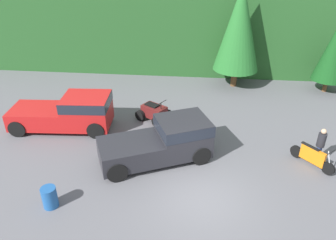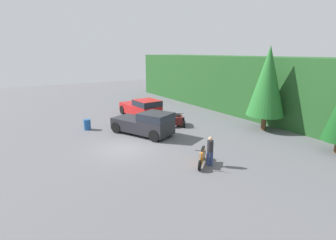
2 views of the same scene
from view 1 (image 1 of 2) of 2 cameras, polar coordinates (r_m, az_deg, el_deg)
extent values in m
plane|color=#5B5B60|center=(13.58, 5.91, -13.25)|extent=(80.00, 80.00, 0.00)
cube|color=#235123|center=(26.78, 6.55, 15.67)|extent=(44.00, 6.00, 5.94)
cylinder|color=brown|center=(23.46, 11.42, 7.31)|extent=(0.42, 0.42, 1.25)
cone|color=#236628|center=(22.44, 12.31, 15.54)|extent=(3.05, 3.05, 5.69)
cylinder|color=brown|center=(24.59, 25.69, 5.46)|extent=(0.29, 0.29, 0.86)
cone|color=#144719|center=(23.85, 26.92, 10.67)|extent=(2.09, 2.09, 3.90)
cube|color=red|center=(17.93, -13.87, 1.57)|extent=(2.50, 2.17, 1.66)
cube|color=#1E232D|center=(17.69, -14.08, 3.14)|extent=(2.52, 2.19, 0.53)
cube|color=red|center=(18.98, -21.45, 0.68)|extent=(3.03, 2.20, 0.94)
cylinder|color=black|center=(18.86, -11.18, 1.16)|extent=(0.92, 0.33, 0.90)
cylinder|color=black|center=(17.29, -12.46, -1.73)|extent=(0.92, 0.33, 0.90)
cylinder|color=black|center=(20.20, -22.64, 1.31)|extent=(0.92, 0.33, 0.90)
cylinder|color=black|center=(18.74, -24.75, -1.36)|extent=(0.92, 0.33, 0.90)
cube|color=#232328|center=(15.25, 2.61, -2.71)|extent=(2.89, 2.77, 1.66)
cube|color=#1E232D|center=(14.97, 2.66, -0.94)|extent=(2.92, 2.80, 0.53)
cube|color=#232328|center=(14.87, -6.57, -5.48)|extent=(3.35, 2.98, 0.94)
cylinder|color=black|center=(16.49, 3.20, -2.63)|extent=(0.94, 0.62, 0.90)
cylinder|color=black|center=(15.07, 5.76, -6.17)|extent=(0.94, 0.62, 0.90)
cylinder|color=black|center=(15.69, -10.10, -4.92)|extent=(0.94, 0.62, 0.90)
cylinder|color=black|center=(14.19, -8.85, -8.94)|extent=(0.94, 0.62, 0.90)
cylinder|color=black|center=(16.07, 26.09, -7.59)|extent=(0.48, 0.52, 0.61)
cylinder|color=black|center=(16.65, 21.43, -5.14)|extent=(0.48, 0.52, 0.61)
cube|color=orange|center=(16.22, 23.88, -5.67)|extent=(0.91, 0.99, 0.71)
cylinder|color=#B7B7BC|center=(15.86, 26.26, -6.28)|extent=(0.24, 0.26, 0.81)
cylinder|color=black|center=(15.64, 26.59, -5.02)|extent=(0.47, 0.43, 0.04)
cube|color=black|center=(16.09, 23.57, -4.23)|extent=(0.68, 0.74, 0.06)
cylinder|color=black|center=(18.62, 0.06, 0.86)|extent=(0.63, 0.51, 0.60)
cylinder|color=black|center=(17.93, -1.94, -0.35)|extent=(0.63, 0.51, 0.60)
cylinder|color=black|center=(19.32, -2.84, 1.93)|extent=(0.63, 0.51, 0.60)
cylinder|color=black|center=(18.65, -4.87, 0.80)|extent=(0.63, 0.51, 0.60)
cube|color=#5B1919|center=(18.50, -2.42, 1.52)|extent=(1.56, 1.39, 0.65)
cylinder|color=black|center=(17.99, -1.24, 2.49)|extent=(0.07, 0.07, 0.35)
cylinder|color=black|center=(17.91, -1.25, 2.99)|extent=(0.54, 0.83, 0.04)
cube|color=black|center=(18.42, -2.78, 2.66)|extent=(0.90, 0.80, 0.08)
cylinder|color=navy|center=(16.70, 24.77, -5.24)|extent=(0.26, 0.26, 0.87)
cylinder|color=navy|center=(16.53, 24.50, -5.54)|extent=(0.26, 0.26, 0.87)
cylinder|color=#232328|center=(16.23, 25.18, -3.16)|extent=(0.51, 0.51, 0.65)
sphere|color=tan|center=(16.02, 25.51, -1.80)|extent=(0.33, 0.33, 0.24)
cylinder|color=#1E5193|center=(13.64, -19.92, -12.53)|extent=(0.58, 0.58, 0.88)
camera|label=2|loc=(16.87, 80.10, -4.93)|focal=28.00mm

